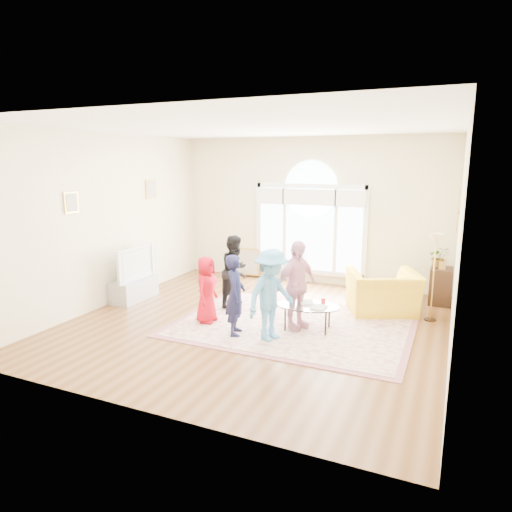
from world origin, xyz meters
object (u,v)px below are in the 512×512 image
at_px(television, 133,263).
at_px(tv_console, 134,289).
at_px(armchair, 383,293).
at_px(coffee_table, 308,306).
at_px(area_rug, 293,325).

bearing_deg(television, tv_console, 180.00).
relative_size(television, armchair, 0.95).
bearing_deg(tv_console, television, 0.00).
xyz_separation_m(television, coffee_table, (3.63, -0.23, -0.34)).
distance_m(area_rug, television, 3.43).
bearing_deg(television, armchair, 13.63).
xyz_separation_m(area_rug, coffee_table, (0.28, -0.10, 0.39)).
bearing_deg(armchair, coffee_table, 30.48).
bearing_deg(coffee_table, television, 170.04).
distance_m(television, coffee_table, 3.65).
xyz_separation_m(area_rug, tv_console, (-3.36, 0.13, 0.20)).
bearing_deg(coffee_table, armchair, 47.57).
xyz_separation_m(tv_console, coffee_table, (3.64, -0.23, 0.19)).
bearing_deg(area_rug, armchair, 44.76).
bearing_deg(armchair, tv_console, -9.89).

